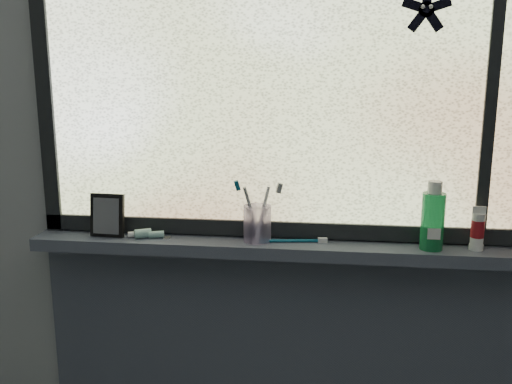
{
  "coord_description": "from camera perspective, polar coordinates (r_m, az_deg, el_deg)",
  "views": [
    {
      "loc": [
        0.13,
        -0.48,
        1.56
      ],
      "look_at": [
        -0.06,
        1.05,
        1.22
      ],
      "focal_mm": 40.0,
      "sensor_mm": 36.0,
      "label": 1
    }
  ],
  "objects": [
    {
      "name": "frame_mullion",
      "position": [
        1.82,
        22.56,
        10.56
      ],
      "size": [
        0.03,
        0.03,
        1.0
      ],
      "primitive_type": "cube",
      "color": "black",
      "rests_on": "wall_back"
    },
    {
      "name": "cream_tube",
      "position": [
        1.83,
        21.3,
        -3.26
      ],
      "size": [
        0.05,
        0.05,
        0.1
      ],
      "primitive_type": "cylinder",
      "rotation": [
        0.0,
        0.0,
        -0.38
      ],
      "color": "silver",
      "rests_on": "windowsill"
    },
    {
      "name": "wall_back",
      "position": [
        1.82,
        3.01,
        2.61
      ],
      "size": [
        3.0,
        0.01,
        2.5
      ],
      "primitive_type": "cube",
      "color": "#9EA3A8",
      "rests_on": "ground"
    },
    {
      "name": "sill_apron",
      "position": [
        2.07,
        2.72,
        -18.64
      ],
      "size": [
        1.62,
        0.02,
        0.98
      ],
      "primitive_type": "cube",
      "color": "#464C5D",
      "rests_on": "floor"
    },
    {
      "name": "window_pane",
      "position": [
        1.77,
        3.06,
        11.45
      ],
      "size": [
        1.5,
        0.01,
        1.0
      ],
      "primitive_type": "cube",
      "color": "silver",
      "rests_on": "wall_back"
    },
    {
      "name": "toothpaste_tube",
      "position": [
        1.87,
        -10.74,
        -4.11
      ],
      "size": [
        0.17,
        0.1,
        0.03
      ],
      "primitive_type": null,
      "rotation": [
        0.0,
        0.0,
        0.42
      ],
      "color": "silver",
      "rests_on": "windowsill"
    },
    {
      "name": "windowsill",
      "position": [
        1.81,
        2.74,
        -5.64
      ],
      "size": [
        1.62,
        0.14,
        0.04
      ],
      "primitive_type": "cube",
      "color": "#464C5D",
      "rests_on": "wall_back"
    },
    {
      "name": "mouthwash_bottle",
      "position": [
        1.79,
        17.28,
        -2.26
      ],
      "size": [
        0.09,
        0.09,
        0.17
      ],
      "primitive_type": "cylinder",
      "rotation": [
        0.0,
        0.0,
        0.3
      ],
      "color": "#1E9F53",
      "rests_on": "windowsill"
    },
    {
      "name": "toothbrush_lying",
      "position": [
        1.8,
        3.33,
        -4.81
      ],
      "size": [
        0.23,
        0.06,
        0.02
      ],
      "primitive_type": null,
      "rotation": [
        0.0,
        0.0,
        0.15
      ],
      "color": "#0C5270",
      "rests_on": "windowsill"
    },
    {
      "name": "frame_bottom",
      "position": [
        1.84,
        2.87,
        -3.69
      ],
      "size": [
        1.6,
        0.03,
        0.05
      ],
      "primitive_type": "cube",
      "color": "black",
      "rests_on": "windowsill"
    },
    {
      "name": "vanity_mirror",
      "position": [
        1.9,
        -14.65,
        -2.26
      ],
      "size": [
        0.12,
        0.06,
        0.14
      ],
      "primitive_type": "cube",
      "rotation": [
        0.0,
        0.0,
        -0.06
      ],
      "color": "black",
      "rests_on": "windowsill"
    },
    {
      "name": "starfish_sticker",
      "position": [
        1.78,
        16.67,
        17.1
      ],
      "size": [
        0.15,
        0.02,
        0.15
      ],
      "primitive_type": null,
      "color": "black",
      "rests_on": "window_pane"
    },
    {
      "name": "frame_left",
      "position": [
        1.98,
        -20.41,
        10.82
      ],
      "size": [
        0.05,
        0.03,
        1.1
      ],
      "primitive_type": "cube",
      "color": "black",
      "rests_on": "wall_back"
    },
    {
      "name": "toothbrush_cup",
      "position": [
        1.79,
        0.13,
        -3.16
      ],
      "size": [
        0.1,
        0.1,
        0.11
      ],
      "primitive_type": "cylinder",
      "rotation": [
        0.0,
        0.0,
        0.23
      ],
      "color": "#AD99CB",
      "rests_on": "windowsill"
    }
  ]
}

